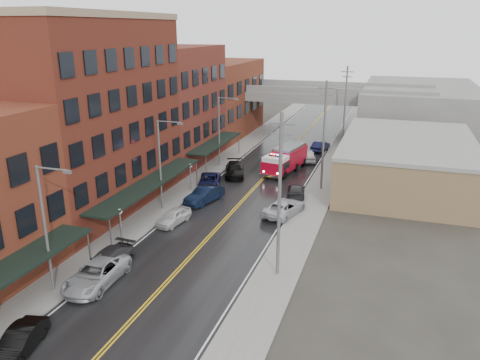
% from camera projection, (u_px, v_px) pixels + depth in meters
% --- Properties ---
extents(road, '(11.00, 160.00, 0.02)m').
position_uv_depth(road, '(246.00, 197.00, 49.84)').
color(road, black).
rests_on(road, ground).
extents(sidewalk_left, '(3.00, 160.00, 0.15)m').
position_uv_depth(sidewalk_left, '(184.00, 189.00, 52.01)').
color(sidewalk_left, slate).
rests_on(sidewalk_left, ground).
extents(sidewalk_right, '(3.00, 160.00, 0.15)m').
position_uv_depth(sidewalk_right, '(314.00, 204.00, 47.63)').
color(sidewalk_right, slate).
rests_on(sidewalk_right, ground).
extents(curb_left, '(0.30, 160.00, 0.15)m').
position_uv_depth(curb_left, '(197.00, 191.00, 51.51)').
color(curb_left, gray).
rests_on(curb_left, ground).
extents(curb_right, '(0.30, 160.00, 0.15)m').
position_uv_depth(curb_right, '(298.00, 202.00, 48.12)').
color(curb_right, gray).
rests_on(curb_right, ground).
extents(brick_building_b, '(9.00, 20.00, 18.00)m').
position_uv_depth(brick_building_b, '(92.00, 118.00, 44.72)').
color(brick_building_b, maroon).
rests_on(brick_building_b, ground).
extents(brick_building_c, '(9.00, 15.00, 15.00)m').
position_uv_depth(brick_building_c, '(174.00, 106.00, 60.97)').
color(brick_building_c, '#5B251B').
rests_on(brick_building_c, ground).
extents(brick_building_far, '(9.00, 20.00, 12.00)m').
position_uv_depth(brick_building_far, '(221.00, 99.00, 77.22)').
color(brick_building_far, brown).
rests_on(brick_building_far, ground).
extents(tan_building, '(14.00, 22.00, 5.00)m').
position_uv_depth(tan_building, '(406.00, 163.00, 53.28)').
color(tan_building, '#866848').
rests_on(tan_building, ground).
extents(right_far_block, '(18.00, 30.00, 8.00)m').
position_uv_depth(right_far_block, '(419.00, 109.00, 79.27)').
color(right_far_block, slate).
rests_on(right_far_block, ground).
extents(awning_1, '(2.60, 18.00, 3.09)m').
position_uv_depth(awning_1, '(150.00, 183.00, 44.85)').
color(awning_1, black).
rests_on(awning_1, ground).
extents(awning_2, '(2.60, 13.00, 3.09)m').
position_uv_depth(awning_2, '(216.00, 143.00, 60.63)').
color(awning_2, black).
rests_on(awning_2, ground).
extents(globe_lamp_1, '(0.44, 0.44, 3.12)m').
position_uv_depth(globe_lamp_1, '(120.00, 218.00, 38.42)').
color(globe_lamp_1, '#59595B').
rests_on(globe_lamp_1, ground).
extents(globe_lamp_2, '(0.44, 0.44, 3.12)m').
position_uv_depth(globe_lamp_2, '(190.00, 171.00, 51.04)').
color(globe_lamp_2, '#59595B').
rests_on(globe_lamp_2, ground).
extents(street_lamp_0, '(2.64, 0.22, 9.00)m').
position_uv_depth(street_lamp_0, '(47.00, 222.00, 30.35)').
color(street_lamp_0, '#59595B').
rests_on(street_lamp_0, ground).
extents(street_lamp_1, '(2.64, 0.22, 9.00)m').
position_uv_depth(street_lamp_1, '(162.00, 160.00, 44.78)').
color(street_lamp_1, '#59595B').
rests_on(street_lamp_1, ground).
extents(street_lamp_2, '(2.64, 0.22, 9.00)m').
position_uv_depth(street_lamp_2, '(221.00, 127.00, 59.21)').
color(street_lamp_2, '#59595B').
rests_on(street_lamp_2, ground).
extents(utility_pole_0, '(1.80, 0.24, 12.00)m').
position_uv_depth(utility_pole_0, '(280.00, 194.00, 32.19)').
color(utility_pole_0, '#59595B').
rests_on(utility_pole_0, ground).
extents(utility_pole_1, '(1.80, 0.24, 12.00)m').
position_uv_depth(utility_pole_1, '(324.00, 134.00, 50.23)').
color(utility_pole_1, '#59595B').
rests_on(utility_pole_1, ground).
extents(utility_pole_2, '(1.80, 0.24, 12.00)m').
position_uv_depth(utility_pole_2, '(345.00, 106.00, 68.27)').
color(utility_pole_2, '#59595B').
rests_on(utility_pole_2, ground).
extents(overpass, '(40.00, 10.00, 7.50)m').
position_uv_depth(overpass, '(305.00, 99.00, 76.84)').
color(overpass, slate).
rests_on(overpass, ground).
extents(fire_truck, '(4.56, 8.76, 3.07)m').
position_uv_depth(fire_truck, '(285.00, 159.00, 58.21)').
color(fire_truck, '#A8071E').
rests_on(fire_truck, ground).
extents(parked_car_left_1, '(2.44, 4.48, 1.40)m').
position_uv_depth(parked_car_left_1, '(20.00, 342.00, 25.80)').
color(parked_car_left_1, black).
rests_on(parked_car_left_1, ground).
extents(parked_car_left_2, '(2.80, 5.86, 1.61)m').
position_uv_depth(parked_car_left_2, '(97.00, 274.00, 32.73)').
color(parked_car_left_2, '#A2A4A9').
rests_on(parked_car_left_2, ground).
extents(parked_car_left_3, '(2.42, 5.29, 1.50)m').
position_uv_depth(parked_car_left_3, '(107.00, 261.00, 34.64)').
color(parked_car_left_3, '#2A2A2C').
rests_on(parked_car_left_3, ground).
extents(parked_car_left_4, '(2.32, 4.32, 1.40)m').
position_uv_depth(parked_car_left_4, '(173.00, 216.00, 42.94)').
color(parked_car_left_4, silver).
rests_on(parked_car_left_4, ground).
extents(parked_car_left_5, '(3.00, 5.23, 1.63)m').
position_uv_depth(parked_car_left_5, '(204.00, 195.00, 48.14)').
color(parked_car_left_5, black).
rests_on(parked_car_left_5, ground).
extents(parked_car_left_6, '(3.68, 5.46, 1.39)m').
position_uv_depth(parked_car_left_6, '(210.00, 181.00, 53.01)').
color(parked_car_left_6, '#111642').
rests_on(parked_car_left_6, ground).
extents(parked_car_left_7, '(3.85, 5.86, 1.58)m').
position_uv_depth(parked_car_left_7, '(235.00, 170.00, 56.73)').
color(parked_car_left_7, black).
rests_on(parked_car_left_7, ground).
extents(parked_car_right_0, '(3.82, 5.92, 1.52)m').
position_uv_depth(parked_car_right_0, '(284.00, 208.00, 44.91)').
color(parked_car_right_0, '#B5B7BE').
rests_on(parked_car_right_0, ground).
extents(parked_car_right_1, '(2.67, 4.84, 1.33)m').
position_uv_depth(parked_car_right_1, '(296.00, 191.00, 49.83)').
color(parked_car_right_1, '#27272A').
rests_on(parked_car_right_1, ground).
extents(parked_car_right_2, '(3.14, 5.05, 1.60)m').
position_uv_depth(parked_car_right_2, '(308.00, 155.00, 63.12)').
color(parked_car_right_2, silver).
rests_on(parked_car_right_2, ground).
extents(parked_car_right_3, '(2.28, 4.77, 1.51)m').
position_uv_depth(parked_car_right_3, '(320.00, 146.00, 68.14)').
color(parked_car_right_3, black).
rests_on(parked_car_right_3, ground).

